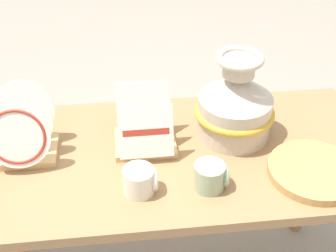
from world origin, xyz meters
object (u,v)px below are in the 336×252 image
at_px(ceramic_vase, 235,103).
at_px(dish_rack_round_plates, 22,136).
at_px(wicker_charger_stack, 314,171).
at_px(mug_cream_glaze, 140,181).
at_px(dish_rack_square_plates, 145,132).
at_px(mug_sage_glaze, 211,176).

xyz_separation_m(ceramic_vase, dish_rack_round_plates, (-0.69, -0.04, -0.04)).
relative_size(wicker_charger_stack, mug_cream_glaze, 2.79).
distance_m(dish_rack_round_plates, dish_rack_square_plates, 0.39).
bearing_deg(dish_rack_square_plates, mug_cream_glaze, -97.87).
height_order(dish_rack_square_plates, wicker_charger_stack, dish_rack_square_plates).
xyz_separation_m(wicker_charger_stack, mug_cream_glaze, (-0.54, -0.01, 0.03)).
distance_m(ceramic_vase, dish_rack_square_plates, 0.31).
xyz_separation_m(dish_rack_round_plates, mug_cream_glaze, (0.36, -0.20, -0.04)).
bearing_deg(wicker_charger_stack, mug_sage_glaze, -177.11).
bearing_deg(mug_sage_glaze, dish_rack_round_plates, 159.92).
bearing_deg(dish_rack_round_plates, ceramic_vase, 3.56).
bearing_deg(mug_sage_glaze, ceramic_vase, 63.52).
bearing_deg(mug_cream_glaze, dish_rack_round_plates, 150.53).
height_order(ceramic_vase, mug_cream_glaze, ceramic_vase).
distance_m(ceramic_vase, dish_rack_round_plates, 0.70).
bearing_deg(ceramic_vase, mug_cream_glaze, -143.63).
bearing_deg(wicker_charger_stack, dish_rack_round_plates, 167.95).
distance_m(dish_rack_round_plates, mug_cream_glaze, 0.41).
distance_m(ceramic_vase, mug_cream_glaze, 0.42).
bearing_deg(dish_rack_round_plates, mug_sage_glaze, -20.08).
relative_size(ceramic_vase, dish_rack_round_plates, 1.37).
distance_m(ceramic_vase, mug_sage_glaze, 0.29).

